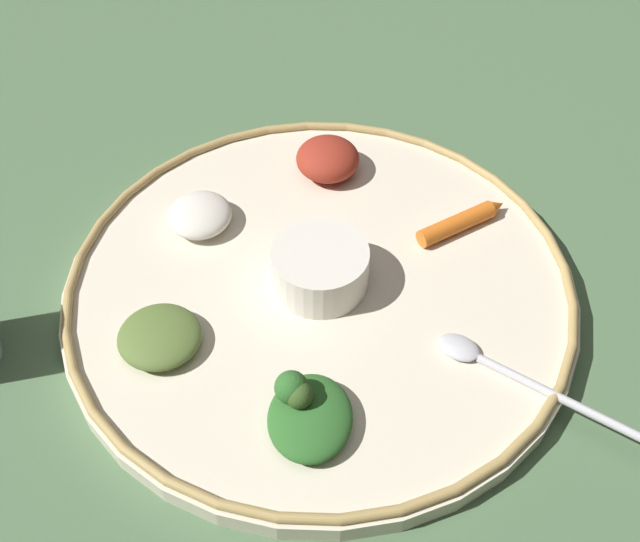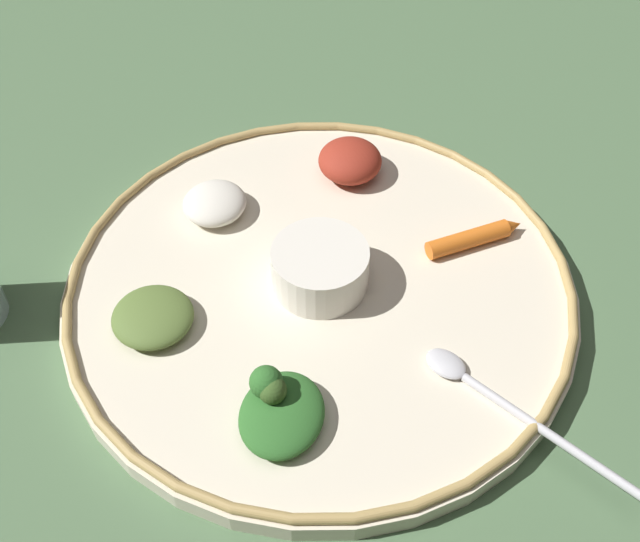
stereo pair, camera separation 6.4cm
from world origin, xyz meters
name	(u,v)px [view 2 (the right image)]	position (x,y,z in m)	size (l,w,h in m)	color
ground_plane	(320,296)	(0.00, 0.00, 0.00)	(2.40, 2.40, 0.00)	#4C6B47
platter	(320,290)	(0.00, 0.00, 0.01)	(0.44, 0.44, 0.02)	beige
platter_rim	(320,280)	(0.00, 0.00, 0.02)	(0.43, 0.43, 0.01)	tan
center_bowl	(320,266)	(0.00, 0.00, 0.04)	(0.08, 0.08, 0.04)	silver
spoon	(495,397)	(0.13, 0.12, 0.02)	(0.15, 0.13, 0.01)	silver
greens_pile	(279,408)	(0.13, -0.04, 0.03)	(0.09, 0.08, 0.04)	#2D6628
carrot_near_spoon	(474,237)	(-0.03, 0.14, 0.03)	(0.04, 0.09, 0.02)	orange
mound_collards	(153,317)	(0.03, -0.14, 0.03)	(0.07, 0.07, 0.02)	#567033
mound_rice_white	(215,203)	(-0.10, -0.09, 0.03)	(0.06, 0.06, 0.02)	silver
mound_beet	(350,161)	(-0.14, 0.04, 0.03)	(0.06, 0.06, 0.03)	maroon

